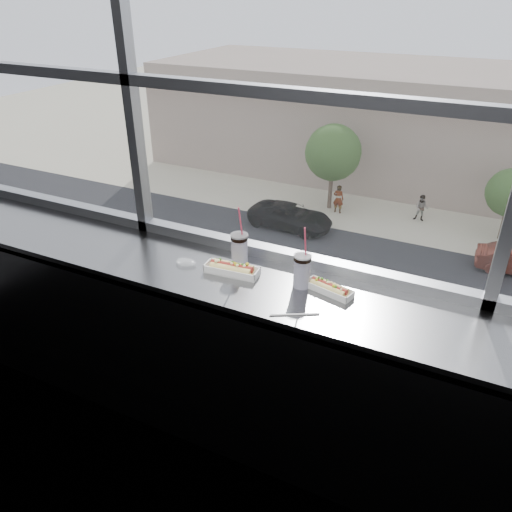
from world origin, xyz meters
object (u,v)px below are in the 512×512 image
at_px(pedestrian_a, 339,196).
at_px(pedestrian_b, 422,206).
at_px(soda_cup_right, 302,269).
at_px(wrapper, 186,262).
at_px(hotdog_tray_left, 232,269).
at_px(hotdog_tray_right, 329,288).
at_px(soda_cup_left, 239,248).
at_px(car_near_b, 295,287).
at_px(loose_straw, 295,314).
at_px(car_near_c, 429,324).
at_px(car_far_a, 291,213).
at_px(car_near_a, 160,253).
at_px(tree_center, 511,193).
at_px(tree_left, 333,153).

bearing_deg(pedestrian_a, pedestrian_b, -168.31).
distance_m(soda_cup_right, pedestrian_b, 30.95).
relative_size(wrapper, pedestrian_b, 0.05).
bearing_deg(hotdog_tray_left, hotdog_tray_right, 0.79).
bearing_deg(hotdog_tray_right, hotdog_tray_left, -160.24).
relative_size(soda_cup_left, car_near_b, 0.05).
bearing_deg(car_near_b, wrapper, -165.13).
xyz_separation_m(loose_straw, pedestrian_b, (-2.58, 29.03, -11.03)).
height_order(hotdog_tray_right, pedestrian_a, hotdog_tray_right).
distance_m(soda_cup_right, car_near_b, 20.55).
bearing_deg(car_near_c, pedestrian_a, 27.87).
bearing_deg(soda_cup_right, hotdog_tray_left, -173.21).
distance_m(soda_cup_right, car_far_a, 28.35).
bearing_deg(car_near_c, soda_cup_left, 173.48).
xyz_separation_m(car_far_a, pedestrian_a, (1.95, 3.49, 0.16)).
height_order(car_near_c, car_near_a, car_near_a).
height_order(soda_cup_right, car_far_a, soda_cup_right).
bearing_deg(hotdog_tray_left, car_far_a, 106.12).
bearing_deg(tree_center, hotdog_tray_right, -94.20).
xyz_separation_m(loose_straw, wrapper, (-0.72, 0.18, 0.01)).
height_order(hotdog_tray_left, soda_cup_left, soda_cup_left).
xyz_separation_m(soda_cup_left, car_near_a, (-13.26, 16.16, -11.07)).
bearing_deg(car_far_a, tree_center, -67.63).
height_order(car_far_a, car_near_b, car_near_b).
xyz_separation_m(hotdog_tray_left, hotdog_tray_right, (0.52, 0.05, -0.00)).
distance_m(soda_cup_right, loose_straw, 0.28).
distance_m(car_far_a, tree_left, 5.05).
bearing_deg(car_near_b, car_far_a, 19.79).
relative_size(hotdog_tray_right, pedestrian_a, 0.11).
bearing_deg(car_far_a, loose_straw, -154.72).
bearing_deg(car_far_a, tree_left, -13.07).
distance_m(hotdog_tray_right, tree_left, 30.61).
relative_size(wrapper, car_near_c, 0.02).
distance_m(soda_cup_left, loose_straw, 0.55).
height_order(car_near_b, tree_center, tree_center).
bearing_deg(wrapper, hotdog_tray_left, 4.65).
xyz_separation_m(hotdog_tray_left, car_near_a, (-13.27, 16.26, -10.99)).
xyz_separation_m(hotdog_tray_left, car_far_a, (-9.24, 24.26, -11.10)).
relative_size(hotdog_tray_right, car_near_c, 0.05).
bearing_deg(hotdog_tray_right, pedestrian_a, 119.99).
relative_size(soda_cup_left, car_far_a, 0.06).
bearing_deg(soda_cup_left, wrapper, -155.85).
bearing_deg(soda_cup_right, tree_center, 85.50).
bearing_deg(car_near_c, car_near_a, 84.50).
xyz_separation_m(loose_straw, tree_center, (2.15, 28.47, -9.15)).
distance_m(wrapper, car_near_c, 19.73).
xyz_separation_m(wrapper, car_near_a, (-12.99, 16.28, -10.98)).
relative_size(loose_straw, car_near_c, 0.04).
bearing_deg(loose_straw, car_near_c, 62.16).
xyz_separation_m(hotdog_tray_left, pedestrian_b, (-2.13, 28.82, -11.05)).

